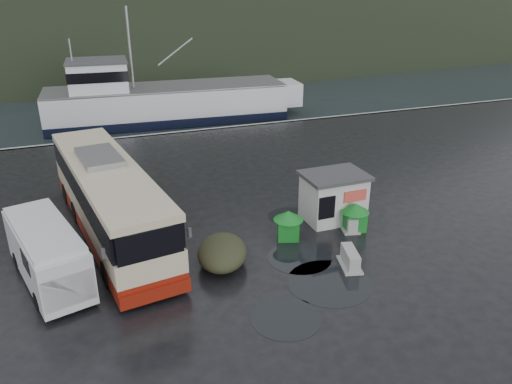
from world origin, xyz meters
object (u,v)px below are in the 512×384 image
object	(u,v)px
coach_bus	(114,233)
dome_tent	(223,264)
white_van	(52,280)
jersey_barrier_b	(350,266)
jersey_barrier_a	(348,228)
fishing_trawler	(168,106)
waste_bin_left	(288,238)
ticket_kiosk	(332,219)
waste_bin_right	(353,229)

from	to	relation	value
coach_bus	dome_tent	xyz separation A→B (m)	(4.26, -4.66, 0.00)
white_van	jersey_barrier_b	distance (m)	12.74
jersey_barrier_a	fishing_trawler	world-z (taller)	fishing_trawler
waste_bin_left	jersey_barrier_a	world-z (taller)	waste_bin_left
coach_bus	fishing_trawler	distance (m)	26.53
dome_tent	jersey_barrier_b	distance (m)	5.61
dome_tent	jersey_barrier_b	world-z (taller)	dome_tent
dome_tent	jersey_barrier_a	world-z (taller)	dome_tent
white_van	ticket_kiosk	distance (m)	13.85
dome_tent	white_van	bearing A→B (deg)	170.19
jersey_barrier_a	dome_tent	bearing A→B (deg)	-170.60
white_van	jersey_barrier_a	distance (m)	14.08
coach_bus	dome_tent	bearing A→B (deg)	-56.22
ticket_kiosk	jersey_barrier_a	size ratio (longest dim) A/B	2.00
dome_tent	fishing_trawler	size ratio (longest dim) A/B	0.11
jersey_barrier_a	jersey_barrier_b	size ratio (longest dim) A/B	1.01
waste_bin_right	jersey_barrier_b	size ratio (longest dim) A/B	0.89
white_van	dome_tent	distance (m)	7.19
waste_bin_right	fishing_trawler	size ratio (longest dim) A/B	0.05
white_van	waste_bin_right	world-z (taller)	white_van
ticket_kiosk	dome_tent	bearing A→B (deg)	-161.51
dome_tent	fishing_trawler	world-z (taller)	fishing_trawler
coach_bus	ticket_kiosk	bearing A→B (deg)	-20.40
waste_bin_left	jersey_barrier_b	distance (m)	3.64
waste_bin_right	jersey_barrier_a	world-z (taller)	waste_bin_right
waste_bin_left	fishing_trawler	bearing A→B (deg)	90.69
fishing_trawler	white_van	bearing A→B (deg)	-106.36
ticket_kiosk	jersey_barrier_b	size ratio (longest dim) A/B	2.02
coach_bus	dome_tent	world-z (taller)	coach_bus
ticket_kiosk	jersey_barrier_b	distance (m)	4.71
coach_bus	dome_tent	distance (m)	6.32
white_van	waste_bin_left	xyz separation A→B (m)	(10.77, -0.00, 0.00)
ticket_kiosk	waste_bin_right	bearing A→B (deg)	-74.29
ticket_kiosk	jersey_barrier_a	bearing A→B (deg)	-78.45
white_van	jersey_barrier_a	world-z (taller)	white_van
ticket_kiosk	jersey_barrier_b	world-z (taller)	ticket_kiosk
waste_bin_left	dome_tent	world-z (taller)	waste_bin_left
jersey_barrier_b	fishing_trawler	bearing A→B (deg)	93.34
fishing_trawler	dome_tent	bearing A→B (deg)	-92.82
waste_bin_left	jersey_barrier_b	bearing A→B (deg)	-65.15
white_van	jersey_barrier_b	xyz separation A→B (m)	(12.30, -3.31, 0.00)
white_van	dome_tent	size ratio (longest dim) A/B	2.02
ticket_kiosk	fishing_trawler	distance (m)	27.90
coach_bus	waste_bin_left	xyz separation A→B (m)	(7.95, -3.44, 0.00)
white_van	fishing_trawler	size ratio (longest dim) A/B	0.23
jersey_barrier_a	jersey_barrier_b	bearing A→B (deg)	-118.79
waste_bin_left	ticket_kiosk	distance (m)	3.25
fishing_trawler	jersey_barrier_b	bearing A→B (deg)	-83.15
ticket_kiosk	white_van	bearing A→B (deg)	-176.25
white_van	waste_bin_right	xyz separation A→B (m)	(14.25, -0.31, 0.00)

